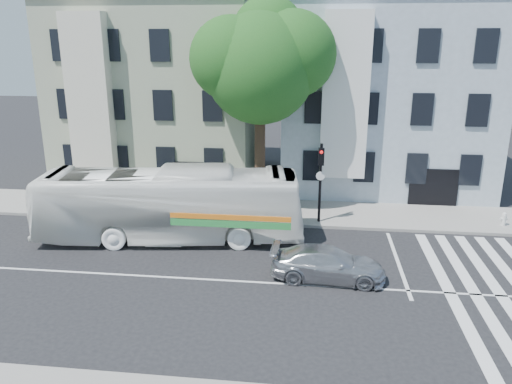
% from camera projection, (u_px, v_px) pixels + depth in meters
% --- Properties ---
extents(ground, '(120.00, 120.00, 0.00)m').
position_uv_depth(ground, '(235.00, 281.00, 19.23)').
color(ground, black).
rests_on(ground, ground).
extents(sidewalk_far, '(80.00, 4.00, 0.15)m').
position_uv_depth(sidewalk_far, '(259.00, 211.00, 26.79)').
color(sidewalk_far, gray).
rests_on(sidewalk_far, ground).
extents(building_left, '(12.00, 10.00, 11.00)m').
position_uv_depth(building_left, '(165.00, 94.00, 32.63)').
color(building_left, '#969D83').
rests_on(building_left, ground).
extents(building_right, '(12.00, 10.00, 11.00)m').
position_uv_depth(building_right, '(383.00, 96.00, 31.04)').
color(building_right, '#94A4B1').
rests_on(building_right, ground).
extents(street_tree, '(7.30, 5.90, 11.10)m').
position_uv_depth(street_tree, '(262.00, 62.00, 25.20)').
color(street_tree, '#2D2116').
rests_on(street_tree, ground).
extents(bus, '(4.28, 12.34, 3.37)m').
position_uv_depth(bus, '(170.00, 205.00, 22.80)').
color(bus, white).
rests_on(bus, ground).
extents(sedan, '(1.97, 4.46, 1.27)m').
position_uv_depth(sedan, '(328.00, 264.00, 19.23)').
color(sedan, '#B9BAC0').
rests_on(sedan, ground).
extents(hedge, '(8.18, 4.02, 0.70)m').
position_uv_depth(hedge, '(179.00, 208.00, 25.99)').
color(hedge, '#305C1D').
rests_on(hedge, sidewalk_far).
extents(traffic_signal, '(0.43, 0.53, 4.13)m').
position_uv_depth(traffic_signal, '(321.00, 174.00, 24.26)').
color(traffic_signal, black).
rests_on(traffic_signal, ground).
extents(fire_hydrant, '(0.39, 0.22, 0.68)m').
position_uv_depth(fire_hydrant, '(504.00, 219.00, 24.44)').
color(fire_hydrant, silver).
rests_on(fire_hydrant, sidewalk_far).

